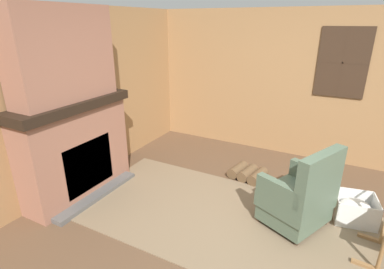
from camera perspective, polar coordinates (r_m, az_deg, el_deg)
The scene contains 11 objects.
ground_plane at distance 3.27m, azimuth 11.61°, elevation -20.91°, with size 14.00×14.00×0.00m, color brown.
wood_panel_wall_left at distance 4.10m, azimuth -24.47°, elevation 5.19°, with size 0.06×5.77×2.36m.
wood_panel_wall_back at distance 5.13m, azimuth 21.44°, elevation 8.55°, with size 5.77×0.09×2.36m.
fireplace_hearth at distance 4.08m, azimuth -21.12°, elevation -2.57°, with size 0.63×1.55×1.27m.
chimney_breast at distance 3.81m, azimuth -23.57°, elevation 13.86°, with size 0.37×1.27×1.07m.
area_rug at distance 3.61m, azimuth 7.70°, elevation -15.93°, with size 3.79×1.75×0.01m.
armchair at distance 3.52m, azimuth 19.79°, elevation -11.28°, with size 0.82×0.87×0.96m.
firewood_stack at distance 4.46m, azimuth 10.54°, elevation -7.24°, with size 0.54×0.45×0.16m.
laundry_basket at distance 3.97m, azimuth 28.61°, elevation -12.33°, with size 0.49×0.47×0.30m.
oil_lamp_vase at distance 3.63m, azimuth -29.01°, elevation 5.79°, with size 0.12×0.12×0.30m.
storage_case at distance 4.28m, azimuth -17.18°, elevation 9.01°, with size 0.13×0.26×0.15m.
Camera 1 is at (0.58, -2.39, 2.15)m, focal length 28.00 mm.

